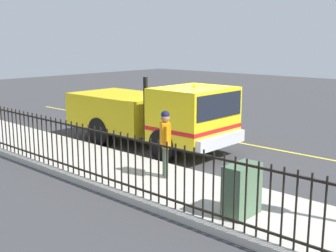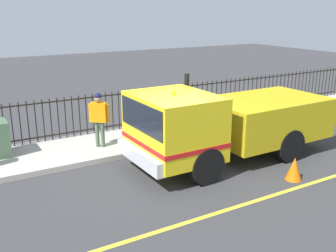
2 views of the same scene
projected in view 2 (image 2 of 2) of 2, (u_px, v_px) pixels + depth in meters
The scene contains 8 objects.
ground_plane at pixel (178, 171), 10.65m from camera, with size 59.66×59.66×0.00m, color #38383A.
sidewalk_slab at pixel (133, 139), 12.98m from camera, with size 2.54×27.12×0.15m, color #B7B2A8.
lane_marking at pixel (234, 208), 8.68m from camera, with size 0.12×24.41×0.01m, color yellow.
work_truck at pixel (220, 121), 11.04m from camera, with size 2.43×6.19×2.45m.
worker_standing at pixel (99, 114), 11.80m from camera, with size 0.46×0.51×1.69m.
iron_fence at pixel (119, 110), 13.64m from camera, with size 0.04×23.09×1.37m.
utility_cabinet at pixel (0, 138), 11.24m from camera, with size 0.80×0.43×1.03m, color #4C6B4C.
traffic_cone at pixel (294, 169), 10.04m from camera, with size 0.42×0.42×0.60m, color orange.
Camera 2 is at (-8.37, 5.21, 4.23)m, focal length 41.92 mm.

